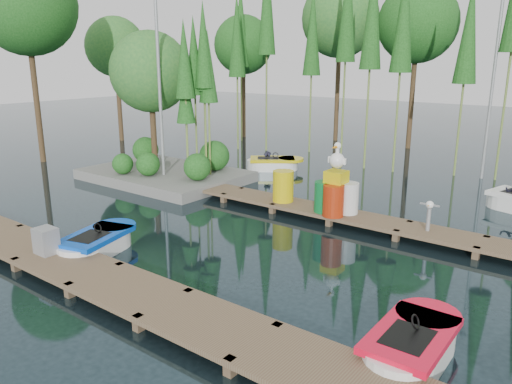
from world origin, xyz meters
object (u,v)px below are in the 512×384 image
Objects in this scene: boat_blue at (97,244)px; boat_red at (412,346)px; island at (162,99)px; drum_cluster at (336,193)px; boat_yellow_far at (273,164)px; utility_cabinet at (46,241)px; yellow_barrel at (283,186)px.

boat_blue is 1.07× the size of boat_red.
boat_blue is at bearing -178.36° from boat_red.
island is 3.20× the size of drum_cluster.
boat_yellow_far reaches higher than utility_cabinet.
utility_cabinet is at bearing -60.26° from island.
drum_cluster reaches higher than boat_blue.
boat_blue is 0.99× the size of boat_yellow_far.
drum_cluster is at bearing 42.04° from boat_blue.
utility_cabinet is at bearing -98.05° from boat_yellow_far.
yellow_barrel is at bearing 74.75° from utility_cabinet.
island is 6.84m from yellow_barrel.
boat_yellow_far is (2.63, 3.90, -2.92)m from island.
drum_cluster is (-4.34, 5.36, 0.68)m from boat_red.
yellow_barrel is (6.36, -0.79, -2.39)m from island.
drum_cluster is at bearing -57.39° from boat_yellow_far.
island is 14.44m from boat_red.
boat_red is at bearing -41.22° from yellow_barrel.
drum_cluster reaches higher than utility_cabinet.
drum_cluster is (8.31, -0.95, -2.26)m from island.
boat_yellow_far is 4.28× the size of utility_cabinet.
boat_blue is (4.70, -6.62, -2.95)m from island.
island reaches higher than utility_cabinet.
utility_cabinet is at bearing -170.35° from boat_red.
island reaches higher than boat_yellow_far.
island is at bearing 173.50° from drum_cluster.
boat_yellow_far is at bearing 98.85° from utility_cabinet.
boat_blue is 1.24× the size of drum_cluster.
island is 2.58× the size of boat_blue.
boat_blue is 10.72m from boat_yellow_far.
yellow_barrel is (3.73, -4.69, 0.54)m from boat_yellow_far.
yellow_barrel reaches higher than boat_yellow_far.
utility_cabinet is 7.26m from yellow_barrel.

